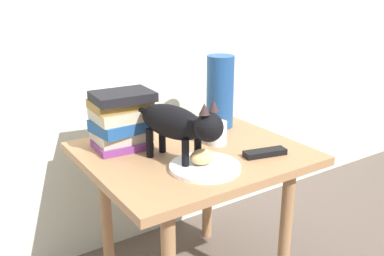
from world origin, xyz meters
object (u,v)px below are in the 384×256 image
object	(u,v)px
cat	(179,124)
tv_remote	(265,153)
plate	(205,167)
bread_roll	(203,157)
candle_jar	(217,134)
side_table	(192,170)
book_stack	(122,119)
green_vase	(220,92)

from	to	relation	value
cat	tv_remote	bearing A→B (deg)	-22.17
plate	bread_roll	world-z (taller)	bread_roll
candle_jar	tv_remote	size ratio (longest dim) A/B	0.57
side_table	book_stack	bearing A→B (deg)	139.92
cat	candle_jar	world-z (taller)	cat
green_vase	side_table	bearing A→B (deg)	-146.83
green_vase	candle_jar	world-z (taller)	green_vase
candle_jar	cat	bearing A→B (deg)	-162.11
bread_roll	cat	world-z (taller)	cat
candle_jar	book_stack	bearing A→B (deg)	150.77
side_table	green_vase	xyz separation A→B (m)	(0.23, 0.15, 0.22)
green_vase	tv_remote	xyz separation A→B (m)	(-0.06, -0.34, -0.13)
side_table	candle_jar	distance (m)	0.16
plate	candle_jar	distance (m)	0.23
bread_roll	tv_remote	bearing A→B (deg)	-7.17
side_table	book_stack	size ratio (longest dim) A/B	3.42
green_vase	tv_remote	distance (m)	0.37
side_table	book_stack	xyz separation A→B (m)	(-0.19, 0.16, 0.18)
side_table	candle_jar	size ratio (longest dim) A/B	8.62
tv_remote	side_table	bearing A→B (deg)	146.91
book_stack	bread_roll	bearing A→B (deg)	-67.40
cat	green_vase	size ratio (longest dim) A/B	1.61
green_vase	candle_jar	xyz separation A→B (m)	(-0.13, -0.16, -0.11)
plate	tv_remote	distance (m)	0.23
cat	book_stack	world-z (taller)	cat
candle_jar	tv_remote	xyz separation A→B (m)	(0.07, -0.18, -0.03)
cat	bread_roll	bearing A→B (deg)	-65.67
bread_roll	candle_jar	distance (m)	0.22
cat	tv_remote	xyz separation A→B (m)	(0.27, -0.11, -0.12)
side_table	green_vase	world-z (taller)	green_vase
side_table	tv_remote	bearing A→B (deg)	-45.95
bread_roll	candle_jar	xyz separation A→B (m)	(0.17, 0.15, -0.00)
tv_remote	green_vase	bearing A→B (deg)	92.97
book_stack	candle_jar	world-z (taller)	book_stack
book_stack	candle_jar	size ratio (longest dim) A/B	2.52
side_table	candle_jar	xyz separation A→B (m)	(0.11, -0.01, 0.12)
plate	tv_remote	world-z (taller)	tv_remote
tv_remote	cat	bearing A→B (deg)	170.68
book_stack	cat	bearing A→B (deg)	-68.03
plate	book_stack	world-z (taller)	book_stack
side_table	cat	distance (m)	0.24
bread_roll	tv_remote	distance (m)	0.24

